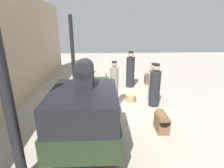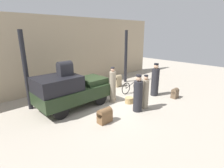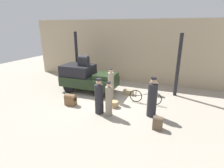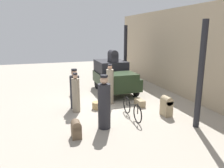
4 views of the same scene
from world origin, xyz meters
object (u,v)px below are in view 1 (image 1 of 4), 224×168
porter_carrying_trunk (152,84)px  trunk_large_brown (79,81)px  trunk_on_truck_roof (85,73)px  porter_with_bicycle (114,86)px  trunk_barrel_dark (147,79)px  porter_lifting_near_truck (130,71)px  truck (87,108)px  bicycle (106,83)px  porter_standing_middle (155,87)px  wicker_basket (131,98)px  trunk_umber_medium (162,121)px  trunk_wicker_pale (86,97)px

porter_carrying_trunk → trunk_large_brown: porter_carrying_trunk is taller
porter_carrying_trunk → trunk_on_truck_roof: trunk_on_truck_roof is taller
porter_with_bicycle → trunk_large_brown: (2.11, 1.69, -0.44)m
porter_with_bicycle → trunk_barrel_dark: 3.56m
porter_carrying_trunk → porter_lifting_near_truck: (1.88, 0.67, 0.09)m
truck → trunk_barrel_dark: bearing=-30.9°
bicycle → trunk_barrel_dark: bearing=-67.4°
truck → trunk_on_truck_roof: size_ratio=5.49×
porter_standing_middle → porter_lifting_near_truck: 2.48m
truck → trunk_on_truck_roof: bearing=-180.0°
wicker_basket → porter_carrying_trunk: porter_carrying_trunk is taller
trunk_barrel_dark → trunk_on_truck_roof: 6.06m
porter_lifting_near_truck → trunk_umber_medium: porter_lifting_near_truck is taller
porter_with_bicycle → trunk_large_brown: size_ratio=2.34×
porter_lifting_near_truck → trunk_large_brown: bearing=97.1°
porter_standing_middle → trunk_large_brown: (2.06, 3.31, -0.37)m
porter_standing_middle → porter_carrying_trunk: bearing=-4.2°
wicker_basket → porter_with_bicycle: (-0.48, 0.74, 0.71)m
porter_standing_middle → porter_lifting_near_truck: porter_lifting_near_truck is taller
trunk_umber_medium → porter_lifting_near_truck: bearing=5.2°
trunk_umber_medium → trunk_wicker_pale: (2.48, 2.56, -0.17)m
porter_carrying_trunk → trunk_large_brown: bearing=65.2°
wicker_basket → porter_standing_middle: bearing=-116.4°
porter_with_bicycle → trunk_on_truck_roof: 2.60m
truck → bicycle: 3.98m
porter_lifting_near_truck → porter_carrying_trunk: bearing=-160.3°
porter_lifting_near_truck → trunk_barrel_dark: size_ratio=3.30×
trunk_large_brown → wicker_basket: bearing=-123.7°
truck → trunk_large_brown: (4.10, 0.82, -0.49)m
trunk_umber_medium → trunk_on_truck_roof: trunk_on_truck_roof is taller
trunk_large_brown → trunk_wicker_pale: bearing=-160.4°
porter_standing_middle → trunk_barrel_dark: (2.83, -0.41, -0.49)m
porter_carrying_trunk → trunk_umber_medium: 2.39m
porter_with_bicycle → trunk_on_truck_roof: (-2.18, 0.87, 1.12)m
wicker_basket → trunk_barrel_dark: (2.39, -1.29, 0.15)m
bicycle → trunk_on_truck_roof: bearing=171.8°
truck → porter_lifting_near_truck: 4.81m
porter_lifting_near_truck → trunk_on_truck_roof: size_ratio=2.94×
truck → trunk_large_brown: size_ratio=4.42×
porter_carrying_trunk → porter_lifting_near_truck: 2.00m
truck → porter_with_bicycle: porter_with_bicycle is taller
trunk_barrel_dark → porter_standing_middle: bearing=171.7°
truck → wicker_basket: 3.05m
porter_with_bicycle → trunk_umber_medium: porter_with_bicycle is taller
porter_standing_middle → trunk_on_truck_roof: (-2.22, 2.50, 1.20)m
bicycle → porter_carrying_trunk: (-1.34, -1.95, 0.40)m
trunk_umber_medium → wicker_basket: bearing=15.5°
porter_standing_middle → trunk_on_truck_roof: size_ratio=2.72×
trunk_umber_medium → trunk_large_brown: size_ratio=0.77×
porter_carrying_trunk → trunk_large_brown: size_ratio=2.08×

